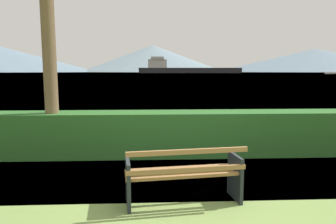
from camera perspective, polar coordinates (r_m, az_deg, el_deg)
The scene contains 7 objects.
ground_plane at distance 4.76m, azimuth 2.72°, elevation -16.07°, with size 1400.00×1400.00×0.00m, color olive.
water_surface at distance 314.33m, azimuth -2.71°, elevation 7.18°, with size 620.00×620.00×0.00m, color #7A99A8.
park_bench at distance 4.55m, azimuth 2.92°, elevation -11.46°, with size 1.73×0.78×0.87m.
hedge_row at distance 7.10m, azimuth 0.74°, elevation -3.94°, with size 9.78×0.83×0.99m, color #285B23.
cargo_ship_large at distance 283.52m, azimuth 2.58°, elevation 7.96°, with size 91.86×13.61×14.42m.
fishing_boat_near at distance 235.03m, azimuth 27.64°, elevation 6.36°, with size 7.68×3.81×1.51m.
distant_hills at distance 564.27m, azimuth -2.29°, elevation 9.66°, with size 942.40×397.18×48.37m.
Camera 1 is at (-0.43, -4.34, 1.91)m, focal length 33.30 mm.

